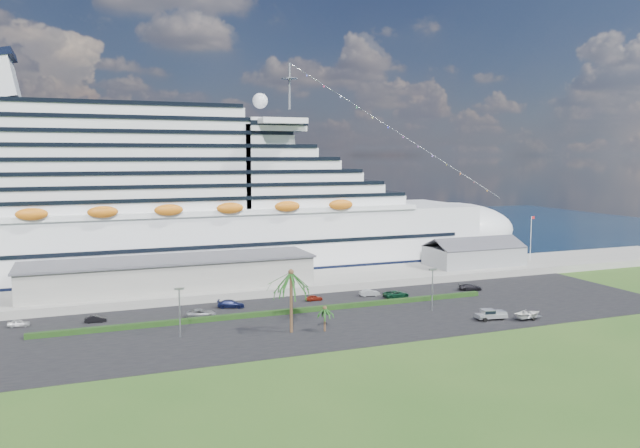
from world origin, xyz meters
name	(u,v)px	position (x,y,z in m)	size (l,w,h in m)	color
ground	(355,333)	(0.00, 0.00, 0.00)	(420.00, 420.00, 0.00)	#2B521B
asphalt_lot	(330,317)	(0.00, 11.00, 0.06)	(140.00, 38.00, 0.12)	black
wharf	(282,283)	(0.00, 40.00, 0.90)	(240.00, 20.00, 1.80)	gray
water	(206,238)	(0.00, 130.00, 0.01)	(420.00, 160.00, 0.02)	black
cruise_ship	(170,209)	(-21.53, 64.00, 16.69)	(191.00, 38.00, 54.00)	silver
terminal_building	(171,273)	(-25.00, 40.00, 5.01)	(61.00, 15.00, 6.30)	gray
port_shed	(474,255)	(52.00, 40.00, 4.40)	(24.00, 12.31, 7.37)	gray
flagpole	(531,237)	(70.04, 40.00, 8.27)	(1.08, 0.16, 12.00)	silver
hedge	(281,312)	(-8.00, 16.00, 0.57)	(88.00, 1.10, 0.90)	#183210
lamp_post_left	(180,306)	(-28.00, 8.00, 5.34)	(1.60, 0.35, 8.27)	gray
lamp_post_right	(432,284)	(20.00, 8.00, 5.34)	(1.60, 0.35, 8.27)	gray
palm_tall	(291,280)	(-10.00, 4.00, 9.20)	(8.82, 8.82, 11.13)	#47301E
palm_short	(325,311)	(-4.50, 2.50, 3.67)	(3.53, 3.53, 4.56)	#47301E
parked_car_0	(19,323)	(-53.41, 24.53, 0.75)	(1.48, 3.67, 1.25)	#B9B9BB
parked_car_1	(96,319)	(-40.79, 22.73, 0.74)	(1.31, 3.77, 1.24)	black
parked_car_2	(201,313)	(-22.43, 19.35, 0.88)	(2.52, 5.46, 1.52)	gray
parked_car_3	(231,304)	(-15.59, 24.61, 0.89)	(2.15, 5.30, 1.54)	#11173C
parked_car_4	(314,298)	(1.73, 24.19, 0.73)	(1.44, 3.59, 1.22)	maroon
parked_car_5	(370,293)	(14.32, 23.84, 0.83)	(1.50, 4.30, 1.42)	#94989B
parked_car_6	(396,294)	(18.90, 20.48, 0.89)	(2.56, 5.56, 1.54)	#0D3621
parked_car_7	(470,287)	(37.65, 20.83, 0.86)	(2.06, 5.07, 1.47)	black
pickup_truck	(491,314)	(26.44, -1.65, 1.23)	(5.97, 2.90, 2.01)	black
boat_trailer	(529,314)	(32.93, -4.13, 1.27)	(6.13, 4.14, 1.74)	gray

